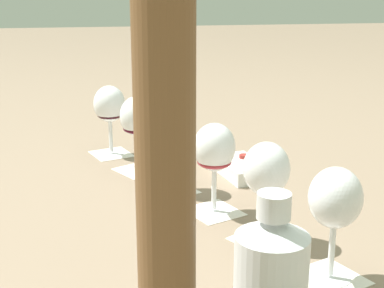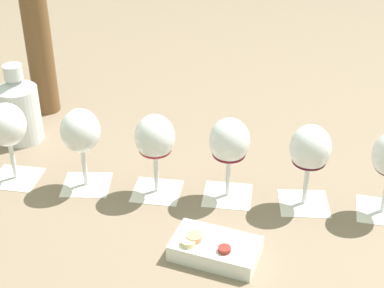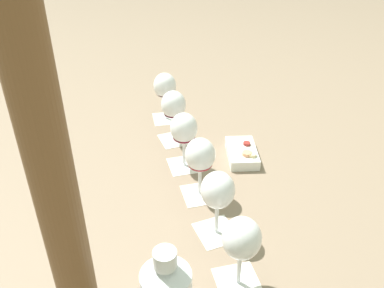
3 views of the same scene
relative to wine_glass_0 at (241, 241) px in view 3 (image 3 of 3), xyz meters
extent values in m
plane|color=#7F6B56|center=(0.34, 0.15, -0.12)|extent=(8.00, 8.00, 0.00)
cube|color=silver|center=(0.00, 0.00, -0.12)|extent=(0.12, 0.12, 0.00)
cube|color=silver|center=(0.14, 0.06, -0.12)|extent=(0.13, 0.13, 0.00)
cube|color=silver|center=(0.28, 0.12, -0.12)|extent=(0.12, 0.12, 0.00)
cube|color=silver|center=(0.40, 0.19, -0.12)|extent=(0.12, 0.12, 0.00)
cube|color=silver|center=(0.55, 0.25, -0.12)|extent=(0.13, 0.13, 0.00)
cube|color=silver|center=(0.68, 0.31, -0.12)|extent=(0.12, 0.12, 0.00)
cylinder|color=white|center=(0.00, 0.00, -0.12)|extent=(0.06, 0.06, 0.01)
cylinder|color=white|center=(0.00, 0.00, -0.07)|extent=(0.01, 0.01, 0.08)
ellipsoid|color=white|center=(0.00, 0.00, 0.01)|extent=(0.08, 0.08, 0.09)
ellipsoid|color=pink|center=(0.00, 0.00, -0.01)|extent=(0.06, 0.06, 0.04)
cylinder|color=white|center=(0.14, 0.06, -0.12)|extent=(0.06, 0.06, 0.01)
cylinder|color=white|center=(0.14, 0.06, -0.07)|extent=(0.01, 0.01, 0.08)
ellipsoid|color=white|center=(0.14, 0.06, 0.01)|extent=(0.08, 0.08, 0.09)
ellipsoid|color=#C84E58|center=(0.14, 0.06, -0.01)|extent=(0.06, 0.06, 0.04)
cylinder|color=white|center=(0.28, 0.12, -0.12)|extent=(0.06, 0.06, 0.01)
cylinder|color=white|center=(0.28, 0.12, -0.07)|extent=(0.01, 0.01, 0.08)
ellipsoid|color=white|center=(0.28, 0.12, 0.01)|extent=(0.08, 0.08, 0.09)
ellipsoid|color=maroon|center=(0.28, 0.12, -0.02)|extent=(0.06, 0.06, 0.02)
cylinder|color=white|center=(0.40, 0.19, -0.12)|extent=(0.06, 0.06, 0.01)
cylinder|color=white|center=(0.40, 0.19, -0.07)|extent=(0.01, 0.01, 0.08)
ellipsoid|color=white|center=(0.40, 0.19, 0.01)|extent=(0.08, 0.08, 0.09)
ellipsoid|color=maroon|center=(0.40, 0.19, -0.02)|extent=(0.06, 0.06, 0.02)
cylinder|color=white|center=(0.55, 0.25, -0.12)|extent=(0.06, 0.06, 0.01)
cylinder|color=white|center=(0.55, 0.25, -0.07)|extent=(0.01, 0.01, 0.08)
ellipsoid|color=white|center=(0.55, 0.25, 0.01)|extent=(0.08, 0.08, 0.09)
ellipsoid|color=#400817|center=(0.55, 0.25, -0.02)|extent=(0.06, 0.06, 0.02)
cylinder|color=white|center=(0.68, 0.31, -0.12)|extent=(0.06, 0.06, 0.01)
cylinder|color=white|center=(0.68, 0.31, -0.07)|extent=(0.01, 0.01, 0.08)
ellipsoid|color=white|center=(0.68, 0.31, 0.01)|extent=(0.08, 0.08, 0.09)
ellipsoid|color=black|center=(0.68, 0.31, -0.02)|extent=(0.06, 0.06, 0.03)
cone|color=silver|center=(-0.11, 0.13, 0.02)|extent=(0.09, 0.09, 0.02)
cylinder|color=silver|center=(-0.11, 0.13, 0.05)|extent=(0.04, 0.04, 0.03)
cube|color=white|center=(0.48, 0.02, -0.11)|extent=(0.17, 0.12, 0.03)
cylinder|color=maroon|center=(0.50, 0.01, -0.09)|extent=(0.02, 0.02, 0.01)
cylinder|color=beige|center=(0.44, -0.01, -0.08)|extent=(0.02, 0.02, 0.01)
cylinder|color=tan|center=(0.44, 0.01, -0.08)|extent=(0.03, 0.03, 0.01)
cylinder|color=brown|center=(-0.17, 0.26, 0.35)|extent=(0.06, 0.06, 0.94)
camera|label=1|loc=(-0.75, 0.33, 0.32)|focal=55.00mm
camera|label=2|loc=(0.87, -0.66, 0.58)|focal=55.00mm
camera|label=3|loc=(-0.58, 0.00, 0.58)|focal=38.00mm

